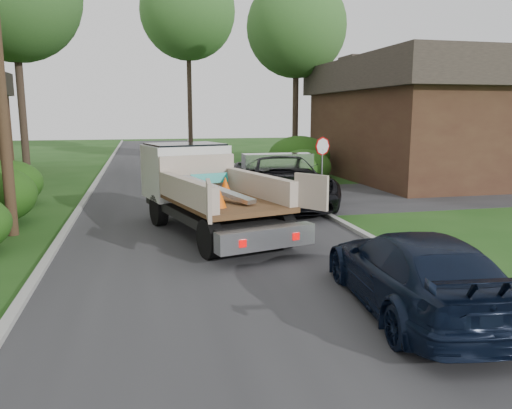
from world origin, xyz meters
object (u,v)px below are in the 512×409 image
object	(u,v)px
black_pickup	(281,181)
tree_center_far	(188,12)
house_right	(429,118)
navy_suv	(414,272)
tree_right_far	(297,27)
stop_sign	(322,154)
flatbed_truck	(200,184)

from	to	relation	value
black_pickup	tree_center_far	bearing A→B (deg)	96.91
house_right	navy_suv	xyz separation A→B (m)	(-10.40, -16.50, -2.46)
navy_suv	tree_right_far	bearing A→B (deg)	-96.14
house_right	black_pickup	size ratio (longest dim) A/B	1.94
stop_sign	black_pickup	world-z (taller)	stop_sign
stop_sign	black_pickup	size ratio (longest dim) A/B	0.37
stop_sign	flatbed_truck	distance (m)	6.92
tree_right_far	black_pickup	bearing A→B (deg)	-109.69
house_right	tree_center_far	distance (m)	20.93
stop_sign	navy_suv	world-z (taller)	stop_sign
flatbed_truck	navy_suv	size ratio (longest dim) A/B	1.44
flatbed_truck	black_pickup	xyz separation A→B (m)	(3.37, 3.10, -0.41)
flatbed_truck	black_pickup	bearing A→B (deg)	27.61
tree_right_far	flatbed_truck	bearing A→B (deg)	-116.84
black_pickup	navy_suv	distance (m)	10.34
house_right	tree_right_far	xyz separation A→B (m)	(-5.50, 6.00, 5.32)
house_right	black_pickup	bearing A→B (deg)	-147.93
stop_sign	tree_right_far	size ratio (longest dim) A/B	0.22
stop_sign	tree_center_far	world-z (taller)	tree_center_far
house_right	flatbed_truck	bearing A→B (deg)	-144.97
tree_right_far	black_pickup	distance (m)	14.97
black_pickup	stop_sign	bearing A→B (deg)	33.72
house_right	tree_right_far	size ratio (longest dim) A/B	1.13
navy_suv	stop_sign	bearing A→B (deg)	-96.59
tree_right_far	black_pickup	xyz separation A→B (m)	(-4.36, -12.18, -7.55)
flatbed_truck	navy_suv	xyz separation A→B (m)	(2.83, -7.23, -0.64)
tree_right_far	house_right	bearing A→B (deg)	-47.49
tree_right_far	flatbed_truck	distance (m)	18.55
tree_right_far	tree_center_far	size ratio (longest dim) A/B	0.79
tree_right_far	black_pickup	world-z (taller)	tree_right_far
tree_center_far	tree_right_far	bearing A→B (deg)	-61.19
tree_center_far	navy_suv	size ratio (longest dim) A/B	3.02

